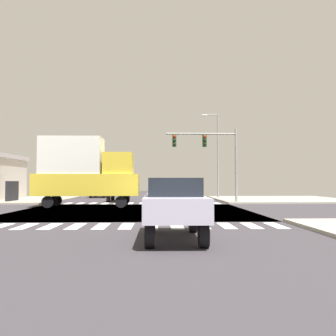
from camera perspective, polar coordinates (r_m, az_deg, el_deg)
ground at (r=21.66m, az=-5.62°, el=-6.92°), size 90.00×90.00×0.05m
sidewalk_corner_ne at (r=35.49m, az=17.36°, el=-4.81°), size 12.00×12.00×0.14m
sidewalk_corner_nw at (r=36.58m, az=-25.05°, el=-4.63°), size 12.00×12.00×0.14m
crosswalk_near at (r=14.45m, az=-8.66°, el=-9.18°), size 13.50×2.00×0.01m
crosswalk_far at (r=28.94m, az=-5.10°, el=-5.66°), size 13.50×2.00×0.01m
traffic_signal_mast at (r=28.82m, az=6.45°, el=3.12°), size 5.78×0.55×6.02m
street_lamp at (r=37.28m, az=7.66°, el=3.15°), size 1.78×0.32×8.81m
sedan_farside_2 at (r=32.04m, az=-7.89°, el=-3.31°), size 1.80×4.30×1.88m
box_truck_crossing_1 at (r=25.57m, az=-13.26°, el=-0.33°), size 7.20×2.40×4.85m
sedan_queued_3 at (r=40.40m, az=-10.88°, el=-3.05°), size 1.80×4.30×1.88m
sedan_leading_4 at (r=11.03m, az=1.00°, el=-5.60°), size 1.80×4.30×1.88m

